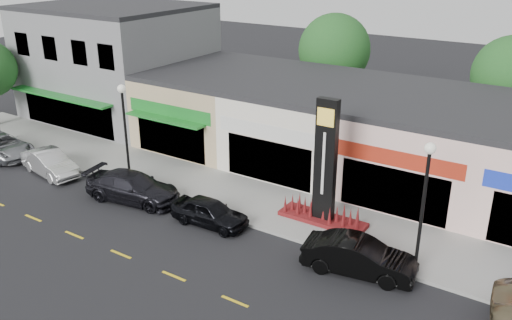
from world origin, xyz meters
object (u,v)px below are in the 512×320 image
object	(u,v)px
pylon_sign	(325,180)
lamp_east_near	(424,196)
car_silver_suv	(1,146)
car_dark_sedan	(133,187)
lamp_west_near	(125,124)
car_black_conv	(359,257)
car_black_sedan	(210,212)
car_white_van	(50,163)

from	to	relation	value
pylon_sign	lamp_east_near	bearing A→B (deg)	-18.75
car_silver_suv	car_dark_sedan	xyz separation A→B (m)	(11.36, -0.01, 0.05)
lamp_east_near	car_dark_sedan	xyz separation A→B (m)	(-14.33, -1.39, -2.73)
lamp_east_near	car_silver_suv	bearing A→B (deg)	-176.92
lamp_west_near	car_silver_suv	xyz separation A→B (m)	(-9.69, -1.38, -2.78)
car_dark_sedan	lamp_west_near	bearing A→B (deg)	40.78
car_silver_suv	car_black_conv	size ratio (longest dim) A/B	1.10
car_dark_sedan	car_black_sedan	distance (m)	4.89
car_silver_suv	pylon_sign	bearing A→B (deg)	-77.03
lamp_west_near	lamp_east_near	bearing A→B (deg)	0.00
car_silver_suv	car_black_sedan	size ratio (longest dim) A/B	1.30
lamp_east_near	pylon_sign	bearing A→B (deg)	161.25
pylon_sign	car_dark_sedan	size ratio (longest dim) A/B	1.17
car_dark_sedan	pylon_sign	bearing A→B (deg)	-81.20
car_black_conv	car_black_sedan	bearing A→B (deg)	80.90
car_silver_suv	car_dark_sedan	world-z (taller)	car_dark_sedan
pylon_sign	car_white_van	size ratio (longest dim) A/B	1.40
car_black_sedan	car_silver_suv	bearing A→B (deg)	87.88
lamp_west_near	pylon_sign	bearing A→B (deg)	8.77
pylon_sign	car_silver_suv	size ratio (longest dim) A/B	1.20
lamp_east_near	car_silver_suv	distance (m)	25.88
car_black_sedan	car_black_conv	bearing A→B (deg)	-92.00
car_silver_suv	car_black_sedan	distance (m)	16.25
pylon_sign	car_black_sedan	xyz separation A→B (m)	(-4.44, -2.98, -1.62)
lamp_east_near	car_black_conv	bearing A→B (deg)	-147.71
pylon_sign	car_white_van	distance (m)	16.16
lamp_east_near	car_dark_sedan	size ratio (longest dim) A/B	1.07
lamp_west_near	car_silver_suv	world-z (taller)	lamp_west_near
lamp_west_near	car_dark_sedan	world-z (taller)	lamp_west_near
car_white_van	car_black_conv	distance (m)	18.82
car_white_van	car_black_sedan	world-z (taller)	car_white_van
lamp_east_near	pylon_sign	distance (m)	5.42
car_dark_sedan	car_white_van	bearing A→B (deg)	82.00
car_silver_suv	car_black_sedan	world-z (taller)	car_silver_suv
lamp_west_near	car_white_van	bearing A→B (deg)	-161.85
car_black_conv	car_white_van	bearing A→B (deg)	81.46
lamp_east_near	lamp_west_near	bearing A→B (deg)	180.00
pylon_sign	car_silver_suv	distance (m)	20.98
pylon_sign	car_white_van	bearing A→B (deg)	-168.33
car_white_van	car_dark_sedan	size ratio (longest dim) A/B	0.83
car_white_van	car_black_conv	size ratio (longest dim) A/B	0.95
car_white_van	car_black_conv	xyz separation A→B (m)	(18.81, 0.33, 0.04)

